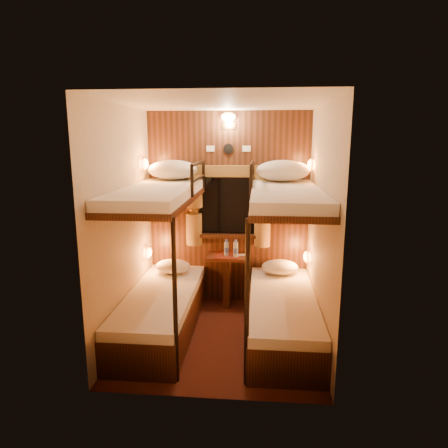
# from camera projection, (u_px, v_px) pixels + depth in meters

# --- Properties ---
(floor) EXTENTS (2.10, 2.10, 0.00)m
(floor) POSITION_uv_depth(u_px,v_px,m) (221.00, 336.00, 4.26)
(floor) COLOR #3E1610
(floor) RESTS_ON ground
(ceiling) EXTENTS (2.10, 2.10, 0.00)m
(ceiling) POSITION_uv_depth(u_px,v_px,m) (220.00, 102.00, 3.76)
(ceiling) COLOR silver
(ceiling) RESTS_ON wall_back
(wall_back) EXTENTS (2.40, 0.00, 2.40)m
(wall_back) POSITION_uv_depth(u_px,v_px,m) (228.00, 209.00, 5.03)
(wall_back) COLOR #C6B293
(wall_back) RESTS_ON floor
(wall_front) EXTENTS (2.40, 0.00, 2.40)m
(wall_front) POSITION_uv_depth(u_px,v_px,m) (207.00, 256.00, 2.99)
(wall_front) COLOR #C6B293
(wall_front) RESTS_ON floor
(wall_left) EXTENTS (0.00, 2.40, 2.40)m
(wall_left) POSITION_uv_depth(u_px,v_px,m) (124.00, 225.00, 4.10)
(wall_left) COLOR #C6B293
(wall_left) RESTS_ON floor
(wall_right) EXTENTS (0.00, 2.40, 2.40)m
(wall_right) POSITION_uv_depth(u_px,v_px,m) (321.00, 228.00, 3.92)
(wall_right) COLOR #C6B293
(wall_right) RESTS_ON floor
(back_panel) EXTENTS (2.00, 0.03, 2.40)m
(back_panel) POSITION_uv_depth(u_px,v_px,m) (228.00, 209.00, 5.02)
(back_panel) COLOR black
(back_panel) RESTS_ON floor
(bunk_left) EXTENTS (0.72, 1.90, 1.82)m
(bunk_left) POSITION_uv_depth(u_px,v_px,m) (161.00, 282.00, 4.27)
(bunk_left) COLOR black
(bunk_left) RESTS_ON floor
(bunk_right) EXTENTS (0.72, 1.90, 1.82)m
(bunk_right) POSITION_uv_depth(u_px,v_px,m) (283.00, 286.00, 4.15)
(bunk_right) COLOR black
(bunk_right) RESTS_ON floor
(window) EXTENTS (1.00, 0.12, 0.79)m
(window) POSITION_uv_depth(u_px,v_px,m) (228.00, 211.00, 4.99)
(window) COLOR black
(window) RESTS_ON back_panel
(curtains) EXTENTS (1.10, 0.22, 1.00)m
(curtains) POSITION_uv_depth(u_px,v_px,m) (228.00, 205.00, 4.94)
(curtains) COLOR brown
(curtains) RESTS_ON back_panel
(back_fixtures) EXTENTS (0.54, 0.09, 0.48)m
(back_fixtures) POSITION_uv_depth(u_px,v_px,m) (228.00, 124.00, 4.77)
(back_fixtures) COLOR black
(back_fixtures) RESTS_ON back_panel
(reading_lamps) EXTENTS (2.00, 0.20, 1.25)m
(reading_lamps) POSITION_uv_depth(u_px,v_px,m) (226.00, 211.00, 4.68)
(reading_lamps) COLOR orange
(reading_lamps) RESTS_ON wall_left
(table) EXTENTS (0.50, 0.34, 0.66)m
(table) POSITION_uv_depth(u_px,v_px,m) (227.00, 273.00, 5.00)
(table) COLOR #4F2312
(table) RESTS_ON floor
(bottle_left) EXTENTS (0.06, 0.06, 0.21)m
(bottle_left) POSITION_uv_depth(u_px,v_px,m) (227.00, 249.00, 4.90)
(bottle_left) COLOR #99BFE5
(bottle_left) RESTS_ON table
(bottle_right) EXTENTS (0.06, 0.06, 0.22)m
(bottle_right) POSITION_uv_depth(u_px,v_px,m) (236.00, 250.00, 4.86)
(bottle_right) COLOR #99BFE5
(bottle_right) RESTS_ON table
(sachet_a) EXTENTS (0.10, 0.09, 0.01)m
(sachet_a) POSITION_uv_depth(u_px,v_px,m) (242.00, 255.00, 4.96)
(sachet_a) COLOR silver
(sachet_a) RESTS_ON table
(sachet_b) EXTENTS (0.07, 0.05, 0.01)m
(sachet_b) POSITION_uv_depth(u_px,v_px,m) (236.00, 256.00, 4.91)
(sachet_b) COLOR silver
(sachet_b) RESTS_ON table
(pillow_lower_left) EXTENTS (0.43, 0.31, 0.17)m
(pillow_lower_left) POSITION_uv_depth(u_px,v_px,m) (173.00, 266.00, 4.87)
(pillow_lower_left) COLOR white
(pillow_lower_left) RESTS_ON bunk_left
(pillow_lower_right) EXTENTS (0.44, 0.32, 0.17)m
(pillow_lower_right) POSITION_uv_depth(u_px,v_px,m) (280.00, 267.00, 4.84)
(pillow_lower_right) COLOR white
(pillow_lower_right) RESTS_ON bunk_right
(pillow_upper_left) EXTENTS (0.60, 0.43, 0.23)m
(pillow_upper_left) POSITION_uv_depth(u_px,v_px,m) (173.00, 170.00, 4.75)
(pillow_upper_left) COLOR white
(pillow_upper_left) RESTS_ON bunk_left
(pillow_upper_right) EXTENTS (0.62, 0.44, 0.24)m
(pillow_upper_right) POSITION_uv_depth(u_px,v_px,m) (283.00, 171.00, 4.57)
(pillow_upper_right) COLOR white
(pillow_upper_right) RESTS_ON bunk_right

